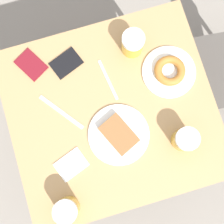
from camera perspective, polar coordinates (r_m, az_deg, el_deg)
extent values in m
plane|color=gray|center=(2.05, 0.00, -2.98)|extent=(8.00, 8.00, 0.00)
cube|color=tan|center=(1.33, 0.00, -0.21)|extent=(0.80, 0.87, 0.03)
cylinder|color=black|center=(1.80, -15.56, 5.55)|extent=(0.04, 0.04, 0.71)
cylinder|color=black|center=(1.73, -9.57, -17.17)|extent=(0.04, 0.04, 0.71)
cylinder|color=black|center=(1.82, 8.88, 12.58)|extent=(0.04, 0.04, 0.71)
cylinder|color=black|center=(1.75, 16.14, -9.44)|extent=(0.04, 0.04, 0.71)
cylinder|color=#514C47|center=(1.97, 13.08, 9.96)|extent=(0.03, 0.03, 0.43)
cylinder|color=#514C47|center=(1.91, 15.32, 0.02)|extent=(0.03, 0.03, 0.43)
cylinder|color=white|center=(1.30, 1.11, -4.22)|extent=(0.26, 0.26, 0.01)
cube|color=brown|center=(1.28, 1.13, -4.16)|extent=(0.18, 0.15, 0.03)
cylinder|color=white|center=(1.36, 10.35, 7.20)|extent=(0.23, 0.23, 0.01)
torus|color=#B2702D|center=(1.34, 10.52, 7.45)|extent=(0.13, 0.13, 0.03)
cylinder|color=gold|center=(1.29, 13.07, -4.94)|extent=(0.09, 0.09, 0.09)
cylinder|color=white|center=(1.23, 13.67, -4.79)|extent=(0.09, 0.09, 0.02)
cylinder|color=gold|center=(1.28, -8.19, -17.21)|extent=(0.09, 0.09, 0.09)
cylinder|color=white|center=(1.22, -8.59, -17.64)|extent=(0.09, 0.09, 0.02)
cylinder|color=gold|center=(1.34, 3.76, 12.23)|extent=(0.09, 0.09, 0.09)
cylinder|color=white|center=(1.28, 3.94, 13.12)|extent=(0.09, 0.09, 0.02)
cube|color=white|center=(1.31, -7.47, -9.52)|extent=(0.13, 0.15, 0.00)
cube|color=silver|center=(1.34, -0.72, 5.90)|extent=(0.19, 0.04, 0.00)
cube|color=silver|center=(1.33, -9.24, -0.03)|extent=(0.19, 0.15, 0.00)
cube|color=black|center=(1.37, -8.39, 8.83)|extent=(0.13, 0.15, 0.01)
cube|color=maroon|center=(1.40, -14.59, 8.37)|extent=(0.15, 0.14, 0.01)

